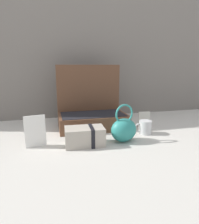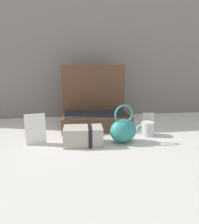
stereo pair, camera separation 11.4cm
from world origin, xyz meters
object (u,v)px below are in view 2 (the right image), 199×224
(poster_card_right, at_px, (148,121))
(info_card_left, at_px, (35,129))
(open_suitcase, at_px, (95,113))
(coffee_mug, at_px, (147,129))
(teal_pouch_handbag, at_px, (123,130))
(cream_toiletry_bag, at_px, (84,136))

(poster_card_right, bearing_deg, info_card_left, -159.65)
(open_suitcase, xyz_separation_m, coffee_mug, (0.30, -0.23, -0.06))
(teal_pouch_handbag, bearing_deg, info_card_left, 175.20)
(cream_toiletry_bag, bearing_deg, open_suitcase, 72.26)
(coffee_mug, bearing_deg, info_card_left, -175.48)
(teal_pouch_handbag, distance_m, coffee_mug, 0.20)
(cream_toiletry_bag, xyz_separation_m, coffee_mug, (0.40, 0.09, -0.01))
(coffee_mug, distance_m, poster_card_right, 0.13)
(open_suitcase, xyz_separation_m, teal_pouch_handbag, (0.12, -0.33, -0.03))
(teal_pouch_handbag, bearing_deg, coffee_mug, 27.61)
(open_suitcase, distance_m, info_card_left, 0.47)
(open_suitcase, height_order, poster_card_right, open_suitcase)
(cream_toiletry_bag, xyz_separation_m, info_card_left, (-0.26, 0.04, 0.04))
(open_suitcase, xyz_separation_m, poster_card_right, (0.35, -0.11, -0.04))
(coffee_mug, bearing_deg, poster_card_right, 65.48)
(open_suitcase, bearing_deg, cream_toiletry_bag, -107.74)
(teal_pouch_handbag, relative_size, coffee_mug, 1.92)
(teal_pouch_handbag, distance_m, cream_toiletry_bag, 0.23)
(cream_toiletry_bag, height_order, coffee_mug, cream_toiletry_bag)
(coffee_mug, bearing_deg, teal_pouch_handbag, -152.39)
(poster_card_right, bearing_deg, coffee_mug, -107.51)
(info_card_left, bearing_deg, poster_card_right, 2.36)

